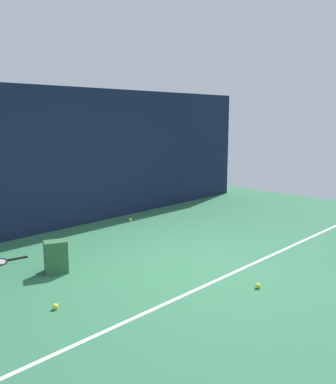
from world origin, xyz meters
TOP-DOWN VIEW (x-y plane):
  - ground_plane at (0.00, 0.00)m, footprint 12.00×12.00m
  - back_fence at (0.00, 3.00)m, footprint 10.00×0.10m
  - court_line at (0.00, -0.64)m, footprint 9.00×0.05m
  - backpack at (-1.45, 1.10)m, footprint 0.36×0.36m
  - tennis_ball_near_player at (1.08, 2.49)m, footprint 0.07×0.07m
  - tennis_ball_by_fence at (-0.04, -1.16)m, footprint 0.07×0.07m
  - tennis_ball_mid_court at (-2.06, 0.13)m, footprint 0.07×0.07m

SIDE VIEW (x-z plane):
  - ground_plane at x=0.00m, z-range 0.00..0.00m
  - court_line at x=0.00m, z-range 0.00..0.00m
  - tennis_ball_near_player at x=1.08m, z-range 0.00..0.07m
  - tennis_ball_by_fence at x=-0.04m, z-range 0.00..0.07m
  - tennis_ball_mid_court at x=-2.06m, z-range 0.00..0.07m
  - backpack at x=-1.45m, z-range -0.01..0.43m
  - back_fence at x=0.00m, z-range 0.00..2.61m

